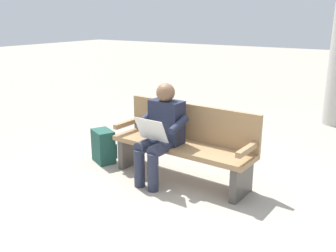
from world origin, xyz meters
TOP-DOWN VIEW (x-y plane):
  - ground_plane at (0.00, 0.00)m, footprint 40.00×40.00m
  - bench_near at (-0.00, -0.07)m, footprint 1.82×0.57m
  - person_seated at (0.19, 0.15)m, footprint 0.59×0.59m
  - backpack at (1.17, 0.08)m, footprint 0.39×0.36m

SIDE VIEW (x-z plane):
  - ground_plane at x=0.00m, z-range 0.00..0.00m
  - backpack at x=1.17m, z-range 0.00..0.45m
  - bench_near at x=0.00m, z-range 0.01..0.91m
  - person_seated at x=0.19m, z-range 0.04..1.22m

